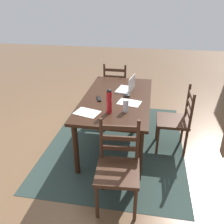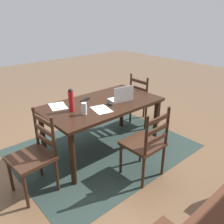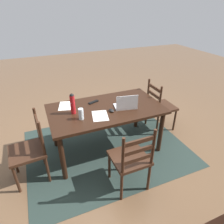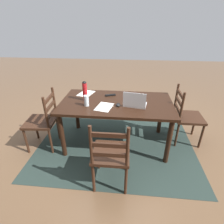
# 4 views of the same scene
# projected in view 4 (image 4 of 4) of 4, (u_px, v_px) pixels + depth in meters

# --- Properties ---
(ground_plane) EXTENTS (14.00, 14.00, 0.00)m
(ground_plane) POSITION_uv_depth(u_px,v_px,m) (116.00, 142.00, 3.02)
(ground_plane) COLOR brown
(area_rug) EXTENTS (2.53, 2.00, 0.01)m
(area_rug) POSITION_uv_depth(u_px,v_px,m) (116.00, 142.00, 3.02)
(area_rug) COLOR #283833
(area_rug) RESTS_ON ground
(dining_table) EXTENTS (1.69, 0.94, 0.76)m
(dining_table) POSITION_uv_depth(u_px,v_px,m) (116.00, 107.00, 2.71)
(dining_table) COLOR black
(dining_table) RESTS_ON ground
(chair_right_far) EXTENTS (0.47, 0.47, 0.95)m
(chair_right_far) POSITION_uv_depth(u_px,v_px,m) (43.00, 121.00, 2.74)
(chair_right_far) COLOR #3D2316
(chair_right_far) RESTS_ON ground
(chair_left_near) EXTENTS (0.44, 0.44, 0.95)m
(chair_left_near) POSITION_uv_depth(u_px,v_px,m) (186.00, 117.00, 2.88)
(chair_left_near) COLOR #3D2316
(chair_left_near) RESTS_ON ground
(chair_far_head) EXTENTS (0.44, 0.44, 0.95)m
(chair_far_head) POSITION_uv_depth(u_px,v_px,m) (111.00, 155.00, 2.07)
(chair_far_head) COLOR #3D2316
(chair_far_head) RESTS_ON ground
(laptop) EXTENTS (0.36, 0.28, 0.23)m
(laptop) POSITION_uv_depth(u_px,v_px,m) (135.00, 103.00, 2.51)
(laptop) COLOR silver
(laptop) RESTS_ON dining_table
(water_bottle) EXTENTS (0.07, 0.07, 0.30)m
(water_bottle) POSITION_uv_depth(u_px,v_px,m) (85.00, 90.00, 2.66)
(water_bottle) COLOR red
(water_bottle) RESTS_ON dining_table
(drinking_glass) EXTENTS (0.07, 0.07, 0.16)m
(drinking_glass) POSITION_uv_depth(u_px,v_px,m) (86.00, 101.00, 2.52)
(drinking_glass) COLOR silver
(drinking_glass) RESTS_ON dining_table
(computer_mouse) EXTENTS (0.07, 0.10, 0.03)m
(computer_mouse) POSITION_uv_depth(u_px,v_px,m) (118.00, 105.00, 2.54)
(computer_mouse) COLOR black
(computer_mouse) RESTS_ON dining_table
(tv_remote) EXTENTS (0.17, 0.10, 0.02)m
(tv_remote) POSITION_uv_depth(u_px,v_px,m) (110.00, 95.00, 2.88)
(tv_remote) COLOR black
(tv_remote) RESTS_ON dining_table
(paper_stack_left) EXTENTS (0.28, 0.34, 0.00)m
(paper_stack_left) POSITION_uv_depth(u_px,v_px,m) (86.00, 93.00, 2.97)
(paper_stack_left) COLOR white
(paper_stack_left) RESTS_ON dining_table
(paper_stack_right) EXTENTS (0.27, 0.33, 0.00)m
(paper_stack_right) POSITION_uv_depth(u_px,v_px,m) (104.00, 107.00, 2.51)
(paper_stack_right) COLOR white
(paper_stack_right) RESTS_ON dining_table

